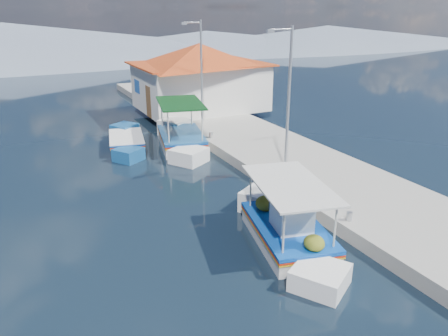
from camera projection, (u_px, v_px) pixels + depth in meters
name	position (u px, v px, depth m)	size (l,w,h in m)	color
ground	(208.00, 220.00, 15.73)	(160.00, 160.00, 0.00)	black
quay	(263.00, 147.00, 23.15)	(5.00, 44.00, 0.50)	gray
bollards	(234.00, 149.00, 21.51)	(0.20, 17.20, 0.30)	#A5A8AD
main_caique	(286.00, 229.00, 14.13)	(3.03, 6.77, 2.29)	white
caique_green_canopy	(181.00, 140.00, 23.82)	(3.23, 7.13, 2.74)	white
caique_blue_hull	(126.00, 143.00, 23.66)	(2.51, 5.74, 1.04)	navy
harbor_building	(200.00, 75.00, 29.98)	(10.49, 10.49, 4.40)	silver
lamp_post_near	(287.00, 93.00, 17.96)	(1.21, 0.14, 6.00)	#A5A8AD
lamp_post_far	(200.00, 68.00, 25.54)	(1.21, 0.14, 6.00)	#A5A8AD
mountain_ridge	(92.00, 44.00, 64.90)	(171.40, 96.00, 5.50)	slate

